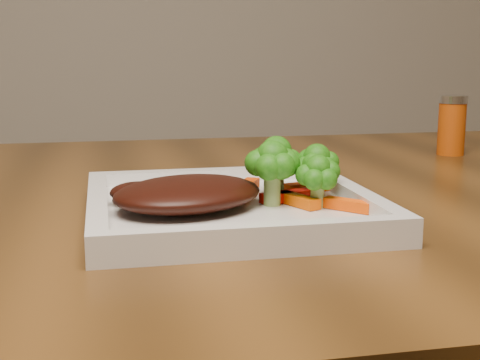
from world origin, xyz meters
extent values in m
cube|color=silver|center=(-0.16, 0.06, 0.76)|extent=(0.27, 0.27, 0.01)
ellipsoid|color=black|center=(-0.20, 0.05, 0.78)|extent=(0.18, 0.17, 0.03)
cube|color=#FF4D04|center=(-0.05, 0.01, 0.77)|extent=(0.04, 0.04, 0.01)
cube|color=#FD3D04|center=(-0.06, 0.10, 0.77)|extent=(0.06, 0.03, 0.01)
cube|color=#D63903|center=(-0.13, 0.12, 0.77)|extent=(0.04, 0.05, 0.01)
cube|color=#F45A03|center=(-0.09, 0.04, 0.77)|extent=(0.03, 0.05, 0.01)
cube|color=red|center=(-0.10, 0.06, 0.77)|extent=(0.06, 0.03, 0.01)
cylinder|color=#B7440A|center=(0.26, 0.38, 0.80)|extent=(0.05, 0.05, 0.09)
camera|label=1|loc=(-0.28, -0.56, 0.91)|focal=50.00mm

